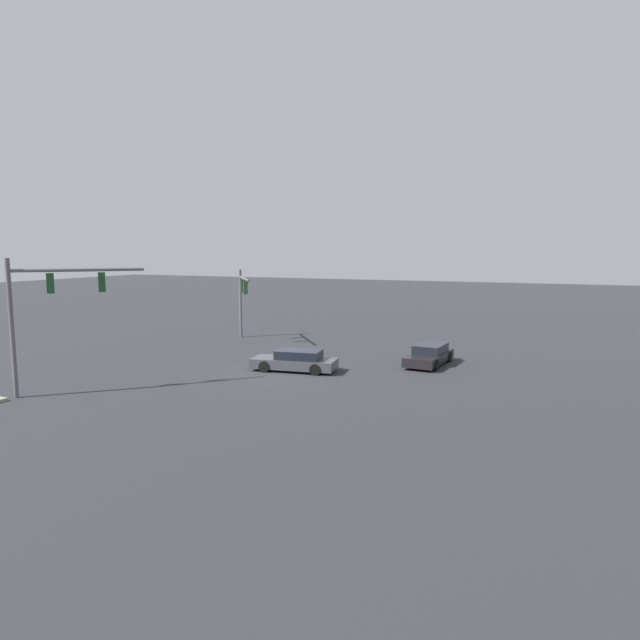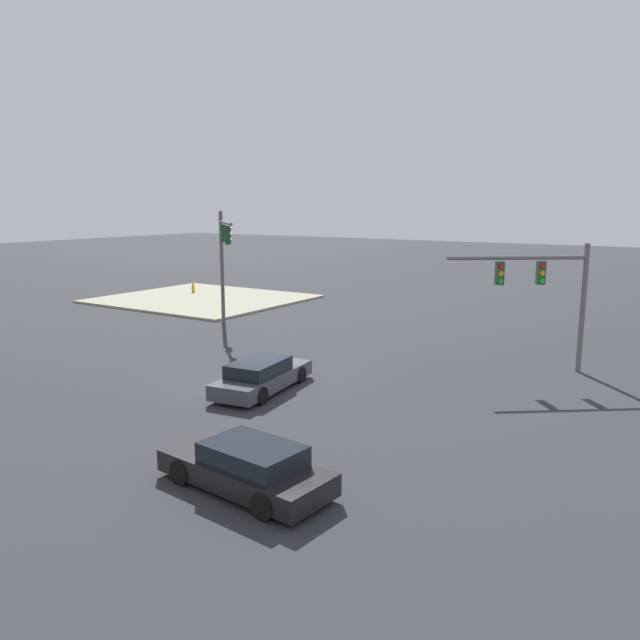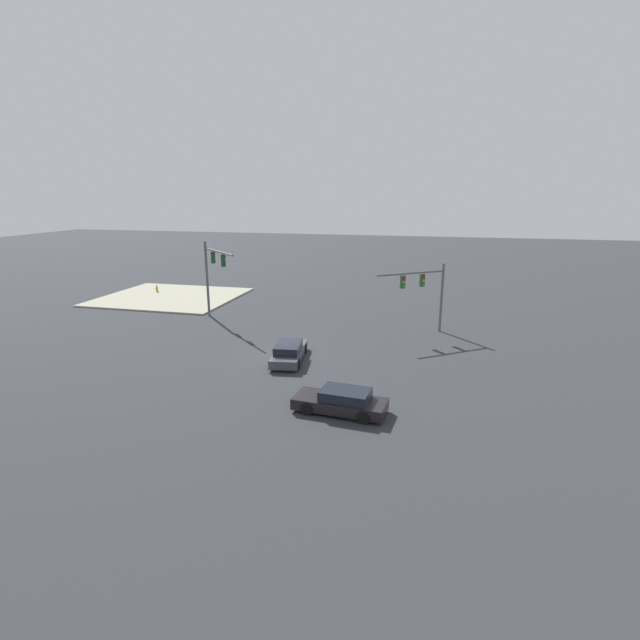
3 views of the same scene
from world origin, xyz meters
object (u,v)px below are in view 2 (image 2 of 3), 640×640
at_px(traffic_signal_opposite_side, 224,248).
at_px(fire_hydrant_on_curb, 193,288).
at_px(sedan_car_approaching, 247,467).
at_px(traffic_signal_near_corner, 547,285).
at_px(sedan_car_waiting_far, 262,376).

distance_m(traffic_signal_opposite_side, fire_hydrant_on_curb, 14.66).
xyz_separation_m(sedan_car_approaching, fire_hydrant_on_curb, (25.07, -23.86, -0.09)).
height_order(traffic_signal_near_corner, fire_hydrant_on_curb, traffic_signal_near_corner).
relative_size(traffic_signal_opposite_side, sedan_car_waiting_far, 1.30).
bearing_deg(traffic_signal_near_corner, fire_hydrant_on_curb, -54.37).
xyz_separation_m(traffic_signal_near_corner, sedan_car_approaching, (3.38, 15.00, -3.09)).
height_order(traffic_signal_near_corner, traffic_signal_opposite_side, traffic_signal_opposite_side).
bearing_deg(traffic_signal_near_corner, traffic_signal_opposite_side, -37.42).
bearing_deg(sedan_car_waiting_far, fire_hydrant_on_curb, 42.11).
bearing_deg(traffic_signal_opposite_side, sedan_car_approaching, -3.69).
xyz_separation_m(traffic_signal_opposite_side, sedan_car_waiting_far, (-9.23, 8.46, -3.90)).
distance_m(sedan_car_approaching, fire_hydrant_on_curb, 34.61).
distance_m(traffic_signal_near_corner, sedan_car_approaching, 15.68).
xyz_separation_m(traffic_signal_near_corner, traffic_signal_opposite_side, (17.38, -0.11, 0.81)).
xyz_separation_m(sedan_car_approaching, sedan_car_waiting_far, (4.78, -6.65, 0.00)).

